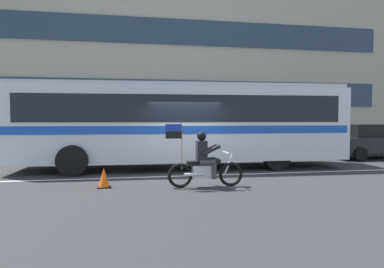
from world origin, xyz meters
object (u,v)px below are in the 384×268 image
object	(u,v)px
motorcycle_with_rider	(205,164)
parked_sedan_curbside	(373,141)
transit_bus	(181,120)
traffic_cone	(104,178)

from	to	relation	value
motorcycle_with_rider	parked_sedan_curbside	distance (m)	10.63
transit_bus	traffic_cone	bearing A→B (deg)	-129.59
traffic_cone	motorcycle_with_rider	bearing A→B (deg)	-9.20
transit_bus	parked_sedan_curbside	world-z (taller)	transit_bus
motorcycle_with_rider	parked_sedan_curbside	world-z (taller)	motorcycle_with_rider
transit_bus	traffic_cone	distance (m)	4.48
parked_sedan_curbside	transit_bus	bearing A→B (deg)	-171.68
traffic_cone	transit_bus	bearing A→B (deg)	50.41
transit_bus	traffic_cone	size ratio (longest dim) A/B	22.78
motorcycle_with_rider	traffic_cone	world-z (taller)	motorcycle_with_rider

